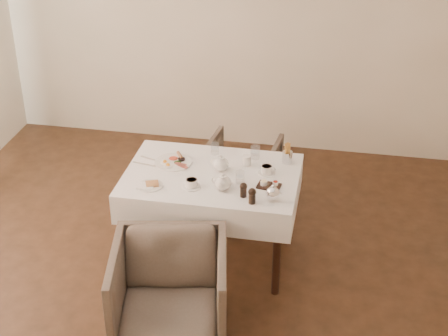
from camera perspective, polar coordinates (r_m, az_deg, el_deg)
table at (r=5.11m, az=-1.03°, el=-1.64°), size 1.28×0.88×0.75m
armchair_near at (r=4.59m, az=-4.51°, el=-10.33°), size 0.87×0.89×0.69m
armchair_far at (r=6.05m, az=1.53°, el=-0.17°), size 0.67×0.68×0.57m
breakfast_plate at (r=5.21m, az=-4.20°, el=0.54°), size 0.29×0.29×0.04m
side_plate at (r=4.92m, az=-6.22°, el=-1.46°), size 0.18×0.18×0.02m
teapot_centre at (r=5.06m, az=-0.27°, el=0.41°), size 0.20×0.18×0.13m
teapot_front at (r=4.82m, az=-0.09°, el=-1.14°), size 0.19×0.16×0.13m
creamer at (r=5.15m, az=1.90°, el=0.66°), size 0.09×0.09×0.08m
teacup_near at (r=4.88m, az=-2.70°, el=-1.31°), size 0.13×0.13×0.06m
teacup_far at (r=5.05m, az=3.56°, el=-0.18°), size 0.13×0.13×0.06m
glass_left at (r=5.30m, az=-0.76°, el=1.62°), size 0.08×0.08×0.09m
glass_mid at (r=4.92m, az=1.34°, el=-0.74°), size 0.08×0.08×0.09m
glass_right at (r=5.24m, az=2.60°, el=1.31°), size 0.09×0.09×0.10m
condiment_board at (r=4.89m, az=3.73°, el=-1.43°), size 0.18×0.13×0.04m
pepper_mill_left at (r=4.75m, az=1.62°, el=-1.82°), size 0.06×0.06×0.11m
pepper_mill_right at (r=4.68m, az=2.35°, el=-2.32°), size 0.07×0.07×0.12m
silver_pot at (r=4.72m, az=4.07°, el=-2.03°), size 0.14×0.13×0.12m
fries_cup at (r=5.19m, az=5.30°, el=1.16°), size 0.08×0.08×0.16m
cutlery_fork at (r=5.27m, az=-6.02°, el=0.72°), size 0.20×0.08×0.00m
cutlery_knife at (r=5.20m, az=-6.59°, el=0.31°), size 0.20×0.05×0.00m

